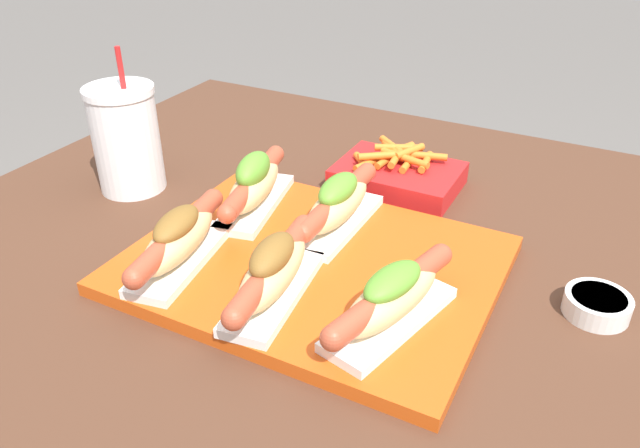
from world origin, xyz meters
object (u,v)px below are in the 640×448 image
at_px(serving_tray, 313,265).
at_px(drink_cup, 126,139).
at_px(fries_basket, 398,174).
at_px(hot_dog_4, 338,204).
at_px(hot_dog_0, 178,240).
at_px(hot_dog_2, 391,298).
at_px(hot_dog_3, 254,185).
at_px(sauce_bowl, 597,304).
at_px(hot_dog_1, 273,272).

distance_m(serving_tray, drink_cup, 0.37).
xyz_separation_m(serving_tray, fries_basket, (0.01, 0.27, 0.01)).
bearing_deg(fries_basket, hot_dog_4, -94.93).
bearing_deg(fries_basket, hot_dog_0, -112.99).
relative_size(serving_tray, drink_cup, 2.00).
bearing_deg(hot_dog_4, hot_dog_0, -128.32).
bearing_deg(hot_dog_2, serving_tray, 151.82).
height_order(hot_dog_3, sauce_bowl, hot_dog_3).
relative_size(hot_dog_0, hot_dog_4, 0.99).
bearing_deg(serving_tray, hot_dog_1, -91.97).
xyz_separation_m(hot_dog_1, sauce_bowl, (0.33, 0.16, -0.04)).
distance_m(hot_dog_0, drink_cup, 0.27).
height_order(serving_tray, fries_basket, fries_basket).
relative_size(hot_dog_0, hot_dog_1, 1.00).
relative_size(serving_tray, fries_basket, 2.38).
relative_size(hot_dog_0, hot_dog_2, 1.01).
xyz_separation_m(hot_dog_1, hot_dog_2, (0.14, 0.02, -0.00)).
distance_m(hot_dog_3, fries_basket, 0.24).
relative_size(serving_tray, sauce_bowl, 6.02).
relative_size(hot_dog_2, fries_basket, 1.13).
bearing_deg(hot_dog_1, fries_basket, 88.16).
xyz_separation_m(serving_tray, hot_dog_3, (-0.14, 0.08, 0.04)).
bearing_deg(hot_dog_1, hot_dog_2, 7.10).
xyz_separation_m(serving_tray, sauce_bowl, (0.33, 0.07, 0.01)).
distance_m(hot_dog_4, fries_basket, 0.18).
bearing_deg(hot_dog_4, serving_tray, -85.09).
relative_size(serving_tray, hot_dog_2, 2.11).
bearing_deg(hot_dog_4, hot_dog_3, -177.04).
height_order(serving_tray, hot_dog_1, hot_dog_1).
bearing_deg(hot_dog_1, serving_tray, 88.03).
height_order(hot_dog_2, drink_cup, drink_cup).
relative_size(hot_dog_0, fries_basket, 1.14).
height_order(hot_dog_4, drink_cup, drink_cup).
height_order(serving_tray, hot_dog_3, hot_dog_3).
relative_size(serving_tray, hot_dog_0, 2.08).
height_order(hot_dog_1, hot_dog_4, same).
bearing_deg(hot_dog_2, hot_dog_1, -172.90).
relative_size(hot_dog_4, fries_basket, 1.16).
bearing_deg(drink_cup, hot_dog_1, -24.17).
xyz_separation_m(hot_dog_0, hot_dog_1, (0.14, -0.01, 0.00)).
bearing_deg(hot_dog_2, sauce_bowl, 36.71).
distance_m(serving_tray, hot_dog_4, 0.10).
xyz_separation_m(hot_dog_1, fries_basket, (0.01, 0.35, -0.03)).
distance_m(hot_dog_1, hot_dog_4, 0.17).
distance_m(hot_dog_3, drink_cup, 0.22).
bearing_deg(hot_dog_2, hot_dog_3, 150.85).
distance_m(hot_dog_3, sauce_bowl, 0.46).
distance_m(hot_dog_0, hot_dog_1, 0.14).
xyz_separation_m(hot_dog_1, hot_dog_4, (-0.00, 0.17, -0.00)).
relative_size(sauce_bowl, drink_cup, 0.33).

